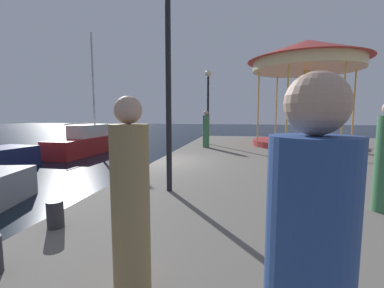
{
  "coord_description": "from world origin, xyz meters",
  "views": [
    {
      "loc": [
        3.11,
        -9.06,
        2.48
      ],
      "look_at": [
        0.73,
        3.25,
        1.08
      ],
      "focal_mm": 24.74,
      "sensor_mm": 36.0,
      "label": 1
    }
  ],
  "objects": [
    {
      "name": "quay_dock",
      "position": [
        6.79,
        0.0,
        0.4
      ],
      "size": [
        13.58,
        23.65,
        0.8
      ],
      "primitive_type": "cube",
      "color": "slate",
      "rests_on": "ground"
    },
    {
      "name": "lamp_post_mid_promenade",
      "position": [
        1.53,
        -3.55,
        3.96
      ],
      "size": [
        0.36,
        0.36,
        4.67
      ],
      "color": "black",
      "rests_on": "quay_dock"
    },
    {
      "name": "person_by_the_water",
      "position": [
        1.24,
        4.36,
        1.69
      ],
      "size": [
        0.34,
        0.34,
        1.88
      ],
      "color": "#387247",
      "rests_on": "quay_dock"
    },
    {
      "name": "ground_plane",
      "position": [
        0.0,
        0.0,
        0.0
      ],
      "size": [
        120.0,
        120.0,
        0.0
      ],
      "primitive_type": "plane",
      "color": "black"
    },
    {
      "name": "carousel",
      "position": [
        6.3,
        6.04,
        4.96
      ],
      "size": [
        6.1,
        6.1,
        5.54
      ],
      "color": "#B23333",
      "rests_on": "quay_dock"
    },
    {
      "name": "sailboat_red",
      "position": [
        -6.66,
        6.34,
        0.72
      ],
      "size": [
        1.74,
        6.66,
        7.77
      ],
      "color": "maroon",
      "rests_on": "ground"
    },
    {
      "name": "bollard_north",
      "position": [
        0.39,
        -5.72,
        1.0
      ],
      "size": [
        0.24,
        0.24,
        0.4
      ],
      "primitive_type": "cylinder",
      "color": "#2D2D33",
      "rests_on": "quay_dock"
    },
    {
      "name": "person_near_carousel",
      "position": [
        2.15,
        -6.94,
        1.66
      ],
      "size": [
        0.34,
        0.34,
        1.84
      ],
      "color": "#937A4C",
      "rests_on": "quay_dock"
    },
    {
      "name": "lamp_post_far_end",
      "position": [
        1.13,
        5.91,
        3.65
      ],
      "size": [
        0.36,
        0.36,
        4.14
      ],
      "color": "black",
      "rests_on": "quay_dock"
    }
  ]
}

